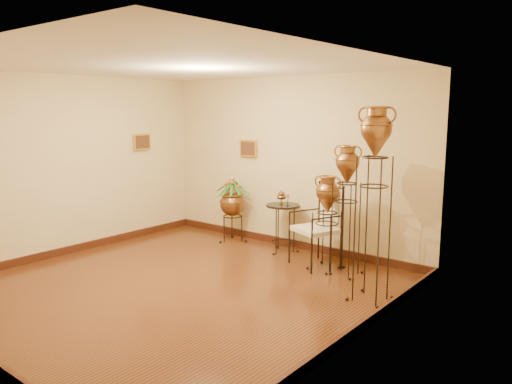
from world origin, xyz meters
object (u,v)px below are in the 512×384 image
Objects in this scene: planter_urn at (232,200)px; armchair at (316,226)px; amphora_tall at (373,203)px; side_table at (283,227)px; amphora_mid at (346,210)px.

armchair is (1.87, -0.29, -0.12)m from planter_urn.
amphora_tall is 2.41m from side_table.
amphora_mid is 0.63m from armchair.
amphora_tall is at bearing -26.88° from side_table.
amphora_mid reaches higher than armchair.
amphora_mid is 1.86× the size of side_table.
planter_urn is at bearing -179.95° from side_table.
side_table is at bearing -177.64° from armchair.
side_table is (-2.03, 1.03, -0.79)m from amphora_tall.
amphora_tall is 3.30m from planter_urn.
armchair reaches higher than side_table.
planter_urn is 1.31× the size of side_table.
amphora_tall is 1.82× the size of planter_urn.
amphora_tall is at bearing -8.08° from armchair.
amphora_tall is 2.39× the size of side_table.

